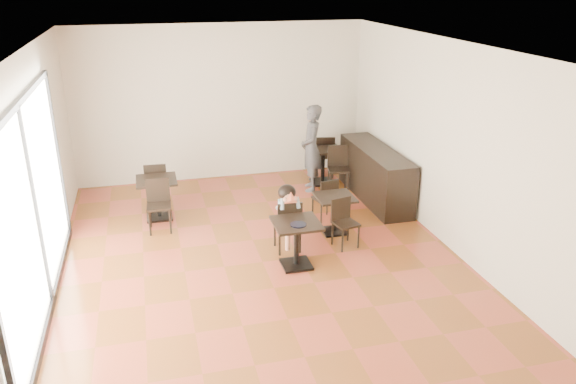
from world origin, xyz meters
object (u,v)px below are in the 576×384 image
object	(u,v)px
cafe_table_back	(323,165)
chair_left_b	(159,206)
child	(287,218)
chair_mid_b	(346,224)
chair_back_a	(324,156)
child_chair	(287,225)
chair_mid_a	(324,199)
cafe_table_left	(158,199)
child_table	(296,244)
chair_left_a	(156,184)
cafe_table_mid	(334,214)
chair_back_b	(339,170)
adult_patron	(311,148)

from	to	relation	value
cafe_table_back	chair_left_b	size ratio (longest dim) A/B	0.86
cafe_table_back	child	bearing A→B (deg)	-117.97
chair_mid_b	chair_back_a	bearing A→B (deg)	64.92
child_chair	chair_mid_a	bearing A→B (deg)	-133.59
cafe_table_left	child_chair	bearing A→B (deg)	-42.77
cafe_table_left	chair_left_b	world-z (taller)	chair_left_b
child_table	chair_left_a	distance (m)	3.46
child	cafe_table_left	xyz separation A→B (m)	(-1.92, 1.77, -0.17)
cafe_table_mid	chair_back_a	world-z (taller)	chair_back_a
child_table	chair_back_a	distance (m)	4.07
child_chair	chair_mid_b	size ratio (longest dim) A/B	1.09
chair_left_a	chair_back_a	bearing A→B (deg)	-164.10
child	cafe_table_back	size ratio (longest dim) A/B	1.43
cafe_table_back	chair_back_b	distance (m)	0.58
child	chair_back_b	size ratio (longest dim) A/B	1.19
child_chair	child_table	bearing A→B (deg)	90.00
chair_mid_a	chair_mid_b	size ratio (longest dim) A/B	1.00
child_chair	chair_left_b	size ratio (longest dim) A/B	0.97
cafe_table_back	chair_mid_a	size ratio (longest dim) A/B	0.96
cafe_table_back	chair_left_a	xyz separation A→B (m)	(-3.39, -0.45, 0.06)
cafe_table_back	chair_left_b	bearing A→B (deg)	-155.48
child_chair	chair_back_a	distance (m)	3.57
chair_mid_a	chair_back_b	size ratio (longest dim) A/B	0.87
adult_patron	cafe_table_back	size ratio (longest dim) A/B	2.29
child_table	chair_back_a	world-z (taller)	chair_back_a
child_table	chair_left_a	xyz separation A→B (m)	(-1.92, 2.87, 0.08)
cafe_table_left	cafe_table_back	distance (m)	3.53
child_chair	chair_mid_a	size ratio (longest dim) A/B	1.09
child_table	chair_back_b	size ratio (longest dim) A/B	0.79
cafe_table_left	chair_back_b	distance (m)	3.57
cafe_table_left	chair_mid_b	xyz separation A→B (m)	(2.85, -1.90, 0.03)
chair_back_a	chair_back_b	size ratio (longest dim) A/B	1.00
child	cafe_table_left	distance (m)	2.62
chair_mid_a	chair_left_b	world-z (taller)	chair_left_b
chair_mid_a	chair_left_b	size ratio (longest dim) A/B	0.89
chair_left_a	adult_patron	bearing A→B (deg)	-174.99
child_chair	chair_mid_a	xyz separation A→B (m)	(0.93, 0.98, -0.04)
cafe_table_mid	chair_mid_a	distance (m)	0.55
child	chair_left_a	xyz separation A→B (m)	(-1.92, 2.32, -0.10)
adult_patron	cafe_table_back	world-z (taller)	adult_patron
cafe_table_mid	chair_mid_a	bearing A→B (deg)	90.00
cafe_table_back	chair_mid_b	xyz separation A→B (m)	(-0.54, -2.90, 0.02)
chair_left_b	chair_back_b	xyz separation A→B (m)	(3.54, 1.00, 0.01)
cafe_table_left	chair_mid_b	size ratio (longest dim) A/B	0.93
adult_patron	cafe_table_left	world-z (taller)	adult_patron
cafe_table_left	chair_back_a	xyz separation A→B (m)	(3.54, 1.41, 0.09)
child	chair_mid_a	xyz separation A→B (m)	(0.93, 0.98, -0.15)
child_chair	chair_mid_a	world-z (taller)	child_chair
cafe_table_left	chair_left_a	xyz separation A→B (m)	(0.00, 0.55, 0.07)
cafe_table_mid	chair_back_a	bearing A→B (deg)	75.84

